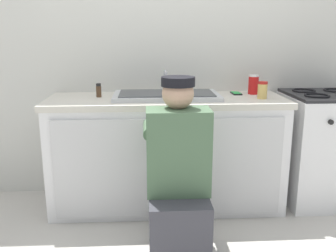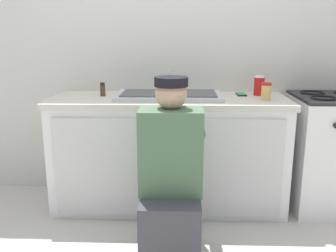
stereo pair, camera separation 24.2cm
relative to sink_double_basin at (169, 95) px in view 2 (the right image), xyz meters
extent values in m
plane|color=beige|center=(0.00, -0.30, -0.89)|extent=(12.00, 12.00, 0.00)
cube|color=silver|center=(0.00, 0.35, 0.36)|extent=(6.00, 0.10, 2.50)
cube|color=white|center=(0.00, 0.00, -0.48)|extent=(1.77, 0.60, 0.83)
cube|color=silver|center=(-0.42, -0.31, -0.48)|extent=(0.78, 0.02, 0.73)
cube|color=silver|center=(0.42, -0.31, -0.48)|extent=(0.78, 0.02, 0.73)
cube|color=beige|center=(0.00, 0.00, -0.04)|extent=(1.81, 0.62, 0.04)
cube|color=silver|center=(0.00, 0.00, 0.00)|extent=(0.80, 0.44, 0.03)
cube|color=#4C4F51|center=(-0.19, 0.00, 0.01)|extent=(0.33, 0.35, 0.01)
cube|color=#4C4F51|center=(0.19, 0.00, 0.01)|extent=(0.33, 0.35, 0.01)
cylinder|color=#B7BABF|center=(0.00, 0.19, 0.07)|extent=(0.02, 0.02, 0.18)
cylinder|color=#B7BABF|center=(0.00, 0.11, 0.16)|extent=(0.02, 0.16, 0.02)
cube|color=white|center=(1.25, 0.00, -0.46)|extent=(0.58, 0.60, 0.87)
cube|color=#262628|center=(1.25, 0.00, -0.01)|extent=(0.57, 0.59, 0.02)
torus|color=black|center=(1.12, -0.12, 0.01)|extent=(0.19, 0.19, 0.02)
torus|color=black|center=(1.12, 0.12, 0.01)|extent=(0.19, 0.19, 0.02)
cylinder|color=black|center=(1.15, -0.31, -0.15)|extent=(0.04, 0.02, 0.04)
cube|color=#3F3F47|center=(0.03, -0.74, -0.69)|extent=(0.36, 0.40, 0.40)
cube|color=#4C6B4C|center=(0.03, -0.68, -0.23)|extent=(0.38, 0.22, 0.52)
sphere|color=tan|center=(0.03, -0.64, 0.11)|extent=(0.19, 0.19, 0.19)
cylinder|color=black|center=(0.03, -0.64, 0.19)|extent=(0.20, 0.20, 0.06)
cube|color=black|center=(0.03, -0.56, 0.17)|extent=(0.13, 0.09, 0.02)
cylinder|color=#4C6B4C|center=(-0.14, -0.48, -0.14)|extent=(0.08, 0.30, 0.08)
cylinder|color=#4C6B4C|center=(0.20, -0.48, -0.14)|extent=(0.08, 0.30, 0.08)
cube|color=black|center=(0.57, 0.13, -0.01)|extent=(0.07, 0.14, 0.01)
cube|color=green|center=(0.57, 0.13, -0.01)|extent=(0.06, 0.12, 0.00)
cylinder|color=#DBB760|center=(0.71, -0.09, 0.04)|extent=(0.07, 0.07, 0.11)
cylinder|color=#B21E19|center=(0.71, -0.09, 0.10)|extent=(0.07, 0.07, 0.02)
cylinder|color=red|center=(0.70, 0.12, 0.05)|extent=(0.08, 0.08, 0.14)
cylinder|color=white|center=(0.70, 0.12, 0.13)|extent=(0.08, 0.08, 0.01)
cylinder|color=#513823|center=(-0.52, 0.05, 0.02)|extent=(0.04, 0.04, 0.08)
cylinder|color=black|center=(-0.52, 0.05, 0.08)|extent=(0.04, 0.04, 0.02)
camera|label=1|loc=(-0.15, -2.82, 0.47)|focal=40.00mm
camera|label=2|loc=(0.09, -2.82, 0.47)|focal=40.00mm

